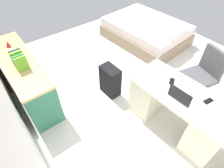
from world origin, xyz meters
name	(u,v)px	position (x,y,z in m)	size (l,w,h in m)	color
ground_plane	(132,81)	(0.00, 0.00, 0.00)	(5.19, 5.19, 0.00)	silver
desk	(177,109)	(-1.13, 0.17, 0.38)	(1.48, 0.76, 0.73)	beige
office_chair	(201,78)	(-0.95, -0.65, 0.42)	(0.55, 0.55, 0.94)	black
credenza	(26,78)	(0.86, 1.69, 0.40)	(1.80, 0.48, 0.79)	#2D7056
bed	(146,31)	(0.93, -1.27, 0.24)	(2.01, 1.55, 0.58)	gray
suitcase_black	(110,81)	(0.03, 0.53, 0.29)	(0.36, 0.22, 0.57)	black
laptop	(181,96)	(-1.16, 0.28, 0.78)	(0.32, 0.24, 0.21)	silver
computer_mouse	(166,86)	(-0.90, 0.26, 0.74)	(0.06, 0.10, 0.03)	white
cell_phone_near_laptop	(208,101)	(-1.40, 0.03, 0.73)	(0.07, 0.14, 0.01)	black
cell_phone_by_mouse	(172,81)	(-0.88, 0.11, 0.73)	(0.07, 0.14, 0.01)	black
book_row	(19,60)	(0.66, 1.70, 0.90)	(0.23, 0.17, 0.24)	#65AF2D
figurine_small	(8,44)	(1.30, 1.70, 0.85)	(0.08, 0.08, 0.11)	red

